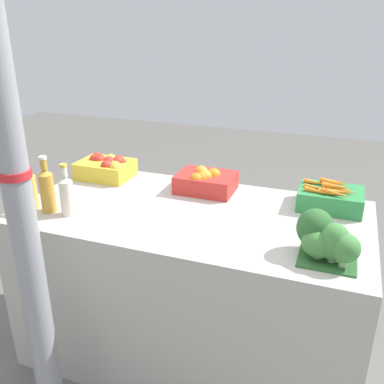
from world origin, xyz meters
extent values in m
plane|color=#605E59|center=(0.00, 0.00, 0.00)|extent=(10.00, 10.00, 0.00)
cube|color=#B7B2A8|center=(0.00, 0.00, 0.43)|extent=(1.68, 0.86, 0.85)
cylinder|color=gray|center=(-0.43, -0.65, 1.11)|extent=(0.11, 0.11, 2.21)
cylinder|color=red|center=(-0.43, -0.65, 1.22)|extent=(0.12, 0.12, 0.03)
cube|color=gold|center=(-0.64, 0.27, 0.90)|extent=(0.30, 0.23, 0.10)
sphere|color=red|center=(-0.72, 0.29, 0.95)|extent=(0.06, 0.06, 0.06)
sphere|color=red|center=(-0.59, 0.21, 0.95)|extent=(0.07, 0.07, 0.07)
sphere|color=gold|center=(-0.55, 0.24, 0.94)|extent=(0.07, 0.07, 0.07)
sphere|color=gold|center=(-0.53, 0.21, 0.94)|extent=(0.08, 0.08, 0.08)
sphere|color=red|center=(-0.61, 0.27, 0.95)|extent=(0.07, 0.07, 0.07)
sphere|color=red|center=(-0.56, 0.29, 0.95)|extent=(0.07, 0.07, 0.07)
sphere|color=gold|center=(-0.63, 0.33, 0.95)|extent=(0.07, 0.07, 0.07)
sphere|color=red|center=(-0.71, 0.31, 0.95)|extent=(0.07, 0.07, 0.07)
sphere|color=red|center=(-0.58, 0.33, 0.95)|extent=(0.06, 0.06, 0.06)
sphere|color=red|center=(-0.69, 0.29, 0.95)|extent=(0.08, 0.08, 0.08)
sphere|color=red|center=(-0.54, 0.30, 0.94)|extent=(0.06, 0.06, 0.06)
cube|color=red|center=(-0.02, 0.27, 0.90)|extent=(0.30, 0.23, 0.10)
sphere|color=orange|center=(-0.01, 0.23, 0.95)|extent=(0.07, 0.07, 0.07)
sphere|color=orange|center=(-0.05, 0.20, 0.94)|extent=(0.08, 0.08, 0.08)
sphere|color=orange|center=(-0.06, 0.31, 0.94)|extent=(0.07, 0.07, 0.07)
sphere|color=orange|center=(-0.02, 0.22, 0.94)|extent=(0.07, 0.07, 0.07)
sphere|color=orange|center=(0.02, 0.29, 0.94)|extent=(0.08, 0.08, 0.08)
cube|color=#2D8442|center=(0.62, 0.27, 0.90)|extent=(0.30, 0.23, 0.10)
cone|color=orange|center=(0.55, 0.31, 0.96)|extent=(0.13, 0.05, 0.03)
cone|color=orange|center=(0.56, 0.25, 0.96)|extent=(0.14, 0.05, 0.02)
cone|color=orange|center=(0.66, 0.21, 0.97)|extent=(0.13, 0.06, 0.03)
cone|color=orange|center=(0.65, 0.19, 0.97)|extent=(0.13, 0.07, 0.03)
cone|color=orange|center=(0.65, 0.26, 0.97)|extent=(0.14, 0.04, 0.03)
cone|color=orange|center=(0.67, 0.26, 0.96)|extent=(0.15, 0.07, 0.03)
cone|color=orange|center=(0.57, 0.20, 0.96)|extent=(0.15, 0.06, 0.03)
cone|color=orange|center=(0.63, 0.33, 0.97)|extent=(0.14, 0.03, 0.03)
cone|color=orange|center=(0.63, 0.31, 0.97)|extent=(0.14, 0.06, 0.03)
cone|color=orange|center=(0.64, 0.22, 0.96)|extent=(0.14, 0.03, 0.02)
cube|color=#2D602D|center=(0.65, -0.25, 0.86)|extent=(0.22, 0.18, 0.01)
ellipsoid|color=#2D602D|center=(0.59, -0.20, 0.96)|extent=(0.15, 0.15, 0.16)
cylinder|color=#B2C693|center=(0.59, -0.20, 0.87)|extent=(0.03, 0.03, 0.02)
ellipsoid|color=#427F3D|center=(0.71, -0.28, 0.94)|extent=(0.11, 0.11, 0.11)
cylinder|color=#B2C693|center=(0.71, -0.28, 0.87)|extent=(0.03, 0.03, 0.02)
ellipsoid|color=#427F3D|center=(0.61, -0.25, 0.93)|extent=(0.13, 0.13, 0.11)
cylinder|color=#B2C693|center=(0.61, -0.25, 0.87)|extent=(0.03, 0.03, 0.02)
ellipsoid|color=#427F3D|center=(0.67, -0.26, 0.94)|extent=(0.12, 0.12, 0.15)
cylinder|color=#B2C693|center=(0.67, -0.26, 0.87)|extent=(0.03, 0.03, 0.02)
cylinder|color=gold|center=(-0.76, -0.24, 0.94)|extent=(0.08, 0.08, 0.17)
cone|color=gold|center=(-0.76, -0.24, 1.03)|extent=(0.08, 0.08, 0.02)
cylinder|color=gold|center=(-0.76, -0.24, 1.06)|extent=(0.04, 0.04, 0.04)
cylinder|color=#2D2D33|center=(-0.76, -0.24, 1.09)|extent=(0.04, 0.04, 0.01)
cylinder|color=gold|center=(-0.65, -0.24, 0.95)|extent=(0.07, 0.07, 0.19)
cone|color=gold|center=(-0.65, -0.24, 1.06)|extent=(0.07, 0.07, 0.03)
cylinder|color=gold|center=(-0.65, -0.24, 1.09)|extent=(0.03, 0.03, 0.05)
cylinder|color=silver|center=(-0.65, -0.24, 1.13)|extent=(0.04, 0.04, 0.01)
cylinder|color=beige|center=(-0.54, -0.24, 0.94)|extent=(0.07, 0.07, 0.17)
cone|color=beige|center=(-0.54, -0.24, 1.03)|extent=(0.07, 0.07, 0.02)
cylinder|color=beige|center=(-0.54, -0.24, 1.07)|extent=(0.03, 0.03, 0.05)
cylinder|color=gold|center=(-0.54, -0.24, 1.10)|extent=(0.03, 0.03, 0.01)
camera|label=1|loc=(0.65, -1.77, 1.73)|focal=40.00mm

